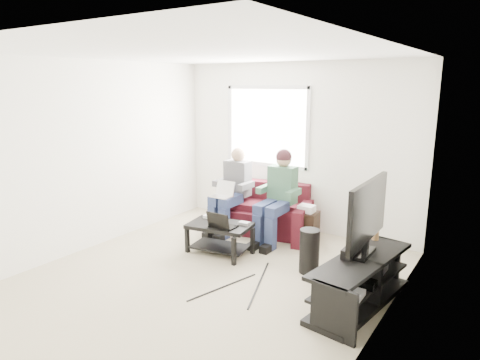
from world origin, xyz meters
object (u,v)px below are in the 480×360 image
at_px(tv_stand, 360,284).
at_px(subwoofer, 309,251).
at_px(sofa, 262,213).
at_px(coffee_table, 220,232).
at_px(end_table, 306,226).
at_px(tv, 367,214).

xyz_separation_m(tv_stand, subwoofer, (-0.77, 0.42, 0.05)).
bearing_deg(subwoofer, sofa, 141.74).
relative_size(coffee_table, end_table, 1.57).
distance_m(coffee_table, subwoofer, 1.28).
bearing_deg(sofa, tv, -32.86).
height_order(tv_stand, subwoofer, subwoofer).
height_order(tv, end_table, tv).
bearing_deg(end_table, sofa, 170.39).
relative_size(tv, end_table, 1.90).
height_order(tv_stand, tv, tv).
relative_size(subwoofer, end_table, 0.95).
bearing_deg(tv_stand, coffee_table, 171.58).
bearing_deg(tv, tv_stand, -88.53).
height_order(sofa, tv, tv).
relative_size(tv_stand, subwoofer, 2.90).
bearing_deg(end_table, tv, -43.97).
xyz_separation_m(coffee_table, subwoofer, (1.28, 0.11, -0.03)).
distance_m(coffee_table, tv, 2.16).
bearing_deg(tv_stand, tv, 91.47).
bearing_deg(sofa, tv_stand, -34.77).
bearing_deg(coffee_table, tv_stand, -8.42).
height_order(sofa, subwoofer, sofa).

